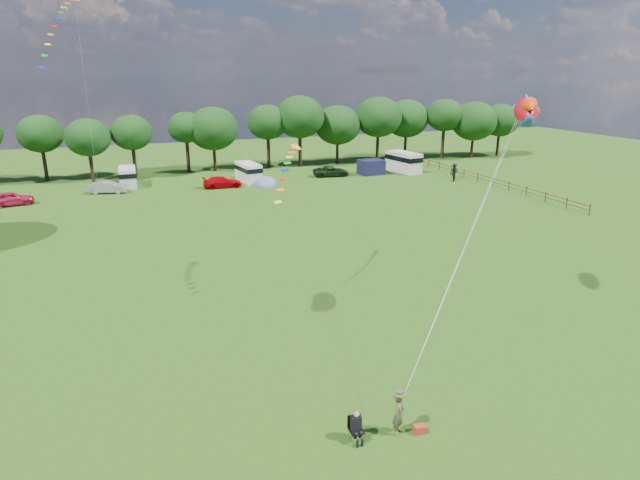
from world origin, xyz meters
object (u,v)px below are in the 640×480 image
object	(u,v)px
car_b	(108,187)
tent_greyblue	(266,186)
kite_flyer	(399,414)
car_d	(331,171)
walker_a	(453,175)
car_a	(11,199)
walker_b	(454,171)
car_c	(222,182)
campervan_b	(128,176)
tent_orange	(225,186)
campervan_d	(404,161)
camp_chair	(356,423)
campervan_c	(248,172)
fish_kite	(526,111)

from	to	relation	value
car_b	tent_greyblue	world-z (taller)	car_b
kite_flyer	tent_greyblue	bearing A→B (deg)	37.68
car_b	car_d	distance (m)	28.15
car_d	walker_a	bearing A→B (deg)	-114.19
car_a	walker_b	bearing A→B (deg)	-104.80
car_c	walker_b	world-z (taller)	walker_b
campervan_b	tent_orange	size ratio (longest dim) A/B	1.57
car_a	walker_a	distance (m)	51.41
car_a	walker_b	xyz separation A→B (m)	(52.60, -3.27, 0.22)
kite_flyer	campervan_d	bearing A→B (deg)	17.34
tent_orange	walker_a	world-z (taller)	walker_a
kite_flyer	walker_b	world-z (taller)	walker_b
car_d	walker_b	bearing A→B (deg)	-105.96
car_b	campervan_d	bearing A→B (deg)	-75.92
car_c	camp_chair	bearing A→B (deg)	178.06
tent_orange	camp_chair	world-z (taller)	camp_chair
car_a	car_d	size ratio (longest dim) A/B	0.91
car_c	campervan_b	xyz separation A→B (m)	(-10.77, 4.98, 0.56)
tent_orange	walker_b	distance (m)	30.10
car_b	car_d	xyz separation A→B (m)	(28.14, 0.67, -0.04)
campervan_d	kite_flyer	xyz separation A→B (m)	(-28.03, -50.58, -0.59)
camp_chair	tent_greyblue	bearing A→B (deg)	83.85
kite_flyer	walker_a	bearing A→B (deg)	10.40
campervan_b	tent_orange	bearing A→B (deg)	-109.04
car_a	campervan_c	xyz separation A→B (m)	(26.48, 4.03, 0.53)
walker_b	car_b	bearing A→B (deg)	-11.15
car_c	campervan_d	bearing A→B (deg)	-83.30
car_b	tent_orange	xyz separation A→B (m)	(13.45, -0.59, -0.69)
car_c	campervan_b	size ratio (longest dim) A/B	0.96
campervan_d	campervan_c	bearing A→B (deg)	78.83
car_a	kite_flyer	bearing A→B (deg)	-167.79
campervan_c	walker_a	bearing A→B (deg)	-117.99
car_c	kite_flyer	distance (m)	48.75
campervan_d	tent_orange	distance (m)	25.60
campervan_c	car_d	bearing A→B (deg)	-99.99
car_d	kite_flyer	world-z (taller)	kite_flyer
car_c	tent_orange	bearing A→B (deg)	-21.07
car_c	campervan_d	distance (m)	26.03
tent_orange	tent_greyblue	bearing A→B (deg)	-20.04
car_c	car_d	distance (m)	15.26
campervan_c	camp_chair	xyz separation A→B (m)	(-7.68, -51.17, -0.50)
camp_chair	walker_b	bearing A→B (deg)	56.97
car_d	campervan_d	size ratio (longest dim) A/B	0.83
car_c	tent_greyblue	distance (m)	5.32
tent_orange	campervan_d	bearing A→B (deg)	2.10
tent_orange	fish_kite	xyz separation A→B (m)	(7.88, -42.90, 11.66)
campervan_b	walker_a	xyz separation A→B (m)	(39.30, -11.47, -0.34)
car_b	fish_kite	xyz separation A→B (m)	(21.33, -43.49, 10.97)
tent_orange	walker_a	distance (m)	29.10
campervan_d	tent_greyblue	world-z (taller)	campervan_d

